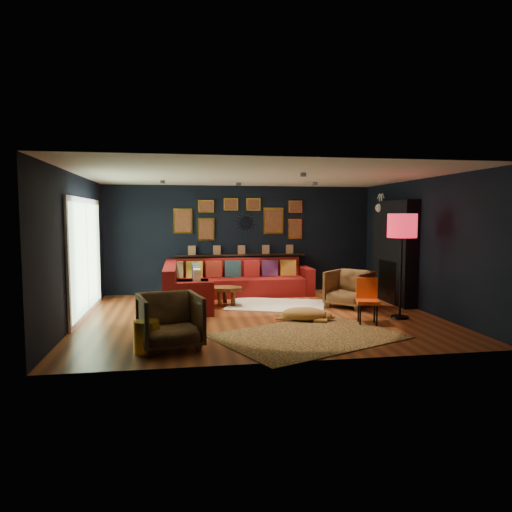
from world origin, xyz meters
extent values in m
plane|color=#964920|center=(0.00, 0.00, 0.00)|extent=(6.50, 6.50, 0.00)
plane|color=black|center=(0.00, 2.75, 1.30)|extent=(6.50, 0.00, 6.50)
plane|color=black|center=(0.00, -2.75, 1.30)|extent=(6.50, 0.00, 6.50)
plane|color=black|center=(-3.25, 0.00, 1.30)|extent=(0.00, 5.50, 5.50)
plane|color=black|center=(3.25, 0.00, 1.30)|extent=(0.00, 5.50, 5.50)
plane|color=silver|center=(0.00, 0.00, 2.60)|extent=(6.50, 6.50, 0.00)
cube|color=maroon|center=(-0.20, 2.25, 0.21)|extent=(3.20, 0.95, 0.42)
cube|color=maroon|center=(-0.20, 2.60, 0.63)|extent=(3.20, 0.24, 0.46)
cube|color=maroon|center=(1.50, 2.25, 0.32)|extent=(0.22, 0.95, 0.64)
cube|color=maroon|center=(-1.32, 1.15, 0.21)|extent=(0.95, 2.20, 0.42)
cube|color=maroon|center=(-1.68, 1.15, 0.63)|extent=(0.24, 2.20, 0.46)
cube|color=maroon|center=(-1.32, 0.15, 0.32)|extent=(0.95, 0.22, 0.64)
cube|color=tan|center=(-1.60, 2.40, 0.62)|extent=(0.38, 0.14, 0.38)
cube|color=yellow|center=(-1.15, 2.40, 0.62)|extent=(0.38, 0.14, 0.38)
cube|color=maroon|center=(-0.70, 2.40, 0.62)|extent=(0.38, 0.14, 0.38)
cube|color=#21404D|center=(-0.25, 2.40, 0.62)|extent=(0.38, 0.14, 0.38)
cube|color=maroon|center=(0.20, 2.40, 0.62)|extent=(0.38, 0.14, 0.38)
cube|color=#482353|center=(0.65, 2.40, 0.62)|extent=(0.38, 0.14, 0.38)
cube|color=#A06822|center=(1.10, 2.40, 0.62)|extent=(0.38, 0.14, 0.38)
cube|color=#1A526A|center=(-1.15, 1.85, 0.62)|extent=(0.14, 0.38, 0.38)
cube|color=#3B3254|center=(-1.15, 1.35, 0.62)|extent=(0.14, 0.38, 0.38)
cube|color=beige|center=(-1.15, 0.85, 0.62)|extent=(0.14, 0.38, 0.38)
cube|color=black|center=(0.00, 2.68, 0.92)|extent=(3.20, 0.12, 0.04)
cube|color=gold|center=(-1.40, 2.72, 1.75)|extent=(0.45, 0.03, 0.60)
cube|color=brown|center=(-1.40, 2.70, 1.75)|extent=(0.38, 0.01, 0.51)
cube|color=gold|center=(-0.85, 2.72, 1.55)|extent=(0.40, 0.03, 0.55)
cube|color=brown|center=(-0.85, 2.70, 1.55)|extent=(0.34, 0.01, 0.47)
cube|color=gold|center=(-0.85, 2.72, 2.10)|extent=(0.38, 0.03, 0.30)
cube|color=brown|center=(-0.85, 2.70, 2.10)|extent=(0.32, 0.01, 0.25)
cube|color=gold|center=(0.80, 2.72, 1.75)|extent=(0.50, 0.03, 0.65)
cube|color=brown|center=(0.80, 2.70, 1.75)|extent=(0.42, 0.01, 0.55)
cube|color=gold|center=(1.35, 2.72, 1.55)|extent=(0.35, 0.03, 0.50)
cube|color=brown|center=(1.35, 2.70, 1.55)|extent=(0.30, 0.01, 0.42)
cube|color=gold|center=(1.35, 2.72, 2.10)|extent=(0.35, 0.03, 0.30)
cube|color=brown|center=(1.35, 2.70, 2.10)|extent=(0.30, 0.01, 0.25)
cube|color=gold|center=(-0.25, 2.72, 2.15)|extent=(0.35, 0.03, 0.30)
cube|color=brown|center=(-0.25, 2.70, 2.15)|extent=(0.30, 0.01, 0.25)
cube|color=gold|center=(0.30, 2.72, 2.15)|extent=(0.35, 0.03, 0.30)
cube|color=brown|center=(0.30, 2.70, 2.15)|extent=(0.30, 0.01, 0.25)
cylinder|color=silver|center=(0.10, 2.72, 1.70)|extent=(0.28, 0.03, 0.28)
cone|color=gold|center=(0.32, 2.72, 1.70)|extent=(0.03, 0.16, 0.03)
cone|color=gold|center=(0.30, 2.72, 1.78)|extent=(0.04, 0.16, 0.04)
cone|color=gold|center=(0.26, 2.72, 1.86)|extent=(0.04, 0.16, 0.04)
cone|color=gold|center=(0.18, 2.72, 1.90)|extent=(0.04, 0.16, 0.04)
cone|color=gold|center=(0.10, 2.72, 1.92)|extent=(0.03, 0.16, 0.03)
cone|color=gold|center=(0.02, 2.72, 1.90)|extent=(0.04, 0.16, 0.04)
cone|color=gold|center=(-0.06, 2.72, 1.86)|extent=(0.04, 0.16, 0.04)
cone|color=gold|center=(-0.10, 2.72, 1.78)|extent=(0.04, 0.16, 0.04)
cone|color=gold|center=(-0.12, 2.72, 1.70)|extent=(0.03, 0.16, 0.03)
cone|color=gold|center=(-0.10, 2.72, 1.62)|extent=(0.04, 0.16, 0.04)
cone|color=gold|center=(-0.06, 2.72, 1.54)|extent=(0.04, 0.16, 0.04)
cone|color=gold|center=(0.02, 2.72, 1.50)|extent=(0.04, 0.16, 0.04)
cone|color=gold|center=(0.10, 2.72, 1.48)|extent=(0.03, 0.16, 0.03)
cone|color=gold|center=(0.18, 2.72, 1.50)|extent=(0.04, 0.16, 0.04)
cone|color=gold|center=(0.26, 2.72, 1.54)|extent=(0.04, 0.16, 0.04)
cone|color=gold|center=(0.30, 2.72, 1.62)|extent=(0.04, 0.16, 0.04)
cube|color=black|center=(3.10, 0.90, 1.10)|extent=(0.30, 1.60, 2.20)
cube|color=black|center=(3.04, 0.90, 0.45)|extent=(0.20, 0.80, 0.90)
cone|color=white|center=(3.19, 1.40, 2.05)|extent=(0.35, 0.28, 0.28)
sphere|color=white|center=(2.97, 1.40, 2.05)|extent=(0.20, 0.20, 0.20)
cylinder|color=white|center=(2.99, 1.34, 2.22)|extent=(0.02, 0.10, 0.28)
cylinder|color=white|center=(2.99, 1.46, 2.22)|extent=(0.02, 0.10, 0.28)
cube|color=white|center=(-3.22, 0.60, 1.10)|extent=(0.04, 2.80, 2.20)
cube|color=#ACD8A5|center=(-3.20, 0.60, 1.10)|extent=(0.01, 2.60, 2.00)
cube|color=white|center=(-3.19, 0.60, 1.10)|extent=(0.02, 0.06, 2.00)
cylinder|color=black|center=(-1.80, 1.20, 2.56)|extent=(0.10, 0.10, 0.06)
cylinder|color=black|center=(-0.20, 1.60, 2.56)|extent=(0.10, 0.10, 0.06)
cylinder|color=black|center=(1.40, 1.20, 2.56)|extent=(0.10, 0.10, 0.06)
cylinder|color=black|center=(0.60, -0.80, 2.56)|extent=(0.10, 0.10, 0.06)
cube|color=silver|center=(0.51, 0.91, 0.01)|extent=(2.32, 1.99, 0.03)
cube|color=#B28145|center=(0.48, -1.60, 0.01)|extent=(3.24, 2.84, 0.02)
cylinder|color=brown|center=(-0.68, 0.91, 0.17)|extent=(0.09, 0.09, 0.30)
cylinder|color=brown|center=(-0.40, 0.91, 0.17)|extent=(0.09, 0.09, 0.30)
cylinder|color=brown|center=(-0.54, 1.23, 0.17)|extent=(0.09, 0.09, 0.30)
cylinder|color=maroon|center=(-1.15, 0.42, 0.21)|extent=(0.58, 0.58, 0.38)
imported|color=#A77240|center=(-1.61, -1.87, 0.43)|extent=(0.99, 0.95, 0.86)
imported|color=#A77240|center=(1.96, 0.55, 0.42)|extent=(1.11, 1.11, 0.83)
cylinder|color=gold|center=(-1.93, -2.02, 0.22)|extent=(0.35, 0.35, 0.44)
cylinder|color=black|center=(1.56, -1.04, 0.19)|extent=(0.03, 0.03, 0.39)
cylinder|color=black|center=(1.83, -1.11, 0.19)|extent=(0.03, 0.03, 0.39)
cylinder|color=black|center=(1.63, -0.77, 0.19)|extent=(0.03, 0.03, 0.39)
cylinder|color=black|center=(1.90, -0.84, 0.19)|extent=(0.03, 0.03, 0.39)
cube|color=#F04915|center=(1.73, -0.94, 0.39)|extent=(0.46, 0.46, 0.06)
cube|color=#F04915|center=(1.77, -0.79, 0.60)|extent=(0.37, 0.15, 0.37)
cylinder|color=black|center=(2.50, -0.61, 0.02)|extent=(0.32, 0.32, 0.04)
cylinder|color=black|center=(2.50, -0.61, 0.81)|extent=(0.04, 0.04, 1.54)
cylinder|color=#B01221|center=(2.50, -0.61, 1.70)|extent=(0.52, 0.52, 0.43)
camera|label=1|loc=(-1.43, -8.31, 1.87)|focal=32.00mm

